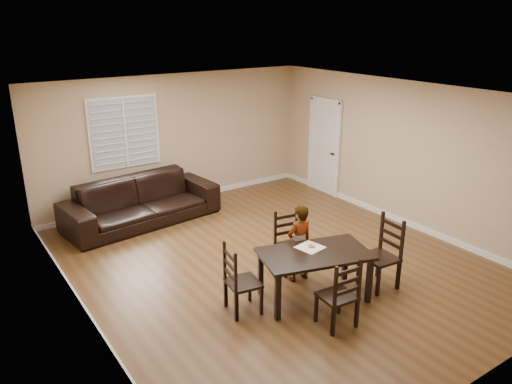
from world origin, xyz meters
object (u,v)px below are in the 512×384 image
chair_left (235,283)px  child (299,244)px  chair_far (343,299)px  dining_table (315,258)px  sofa (141,201)px  chair_near (288,242)px  chair_right (386,254)px  donut (311,246)px

chair_left → child: bearing=-70.4°
chair_far → child: 1.36m
dining_table → chair_far: 0.82m
chair_far → dining_table: bearing=-99.7°
sofa → dining_table: bearing=-83.3°
chair_near → chair_left: size_ratio=0.97×
chair_left → dining_table: bearing=-95.6°
chair_near → child: 0.45m
chair_far → child: size_ratio=0.81×
dining_table → chair_right: 1.17m
chair_far → chair_right: bearing=-155.3°
dining_table → chair_far: (-0.20, -0.78, -0.18)m
dining_table → donut: (0.06, 0.16, 0.11)m
dining_table → chair_left: size_ratio=1.71×
chair_left → chair_right: size_ratio=0.92×
child → chair_near: bearing=-102.9°
chair_left → chair_right: (2.24, -0.59, 0.04)m
chair_far → donut: bearing=-101.1°
chair_near → chair_far: size_ratio=0.99×
chair_left → chair_near: bearing=-55.7°
child → sofa: child is taller
chair_far → chair_right: (1.32, 0.49, 0.05)m
chair_right → donut: bearing=-108.4°
chair_right → chair_left: bearing=-100.3°
chair_left → child: (1.26, 0.22, 0.15)m
chair_near → child: size_ratio=0.80×
dining_table → donut: donut is taller
chair_far → donut: (0.26, 0.94, 0.29)m
dining_table → chair_far: bearing=-88.4°
dining_table → chair_near: chair_near is taller
dining_table → chair_near: bearing=90.8°
chair_left → donut: size_ratio=9.60×
donut → chair_near: bearing=76.5°
chair_left → sofa: size_ratio=0.33×
chair_right → sofa: bearing=-149.7°
chair_right → sofa: 4.74m
donut → sofa: 3.96m
chair_far → child: (0.35, 1.30, 0.16)m
chair_near → sofa: chair_near is taller
chair_right → donut: (-1.06, 0.45, 0.24)m
chair_left → sofa: (0.18, 3.68, -0.02)m
chair_near → chair_left: 1.50m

